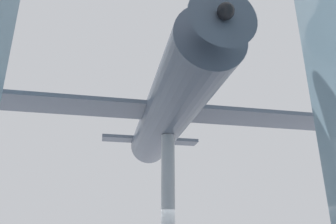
% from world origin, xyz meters
% --- Properties ---
extents(support_pylon_central, '(0.57, 0.57, 5.59)m').
position_xyz_m(support_pylon_central, '(0.00, 0.00, 2.80)').
color(support_pylon_central, '#999EA3').
rests_on(support_pylon_central, ground_plane).
extents(suspended_airplane, '(17.67, 13.52, 3.45)m').
position_xyz_m(suspended_airplane, '(-0.05, 0.19, 6.69)').
color(suspended_airplane, '#4C5666').
rests_on(suspended_airplane, support_pylon_central).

